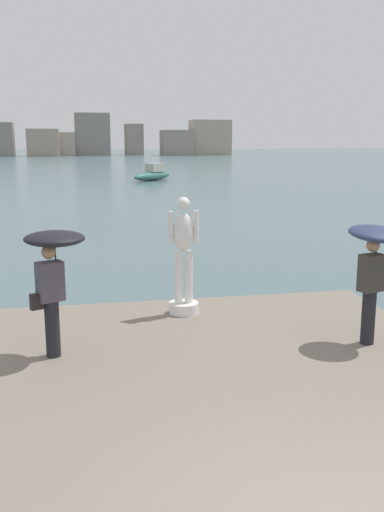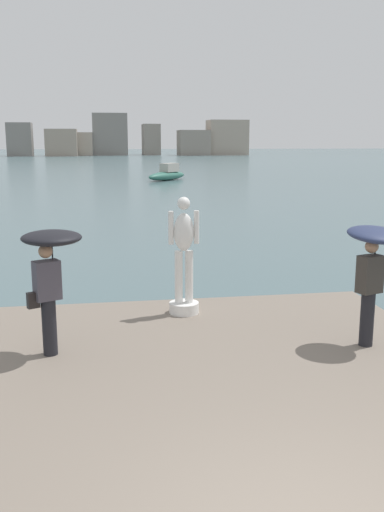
{
  "view_description": "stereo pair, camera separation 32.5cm",
  "coord_description": "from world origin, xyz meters",
  "px_view_note": "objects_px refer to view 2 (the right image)",
  "views": [
    {
      "loc": [
        -1.96,
        -3.72,
        3.65
      ],
      "look_at": [
        0.0,
        6.28,
        1.55
      ],
      "focal_mm": 39.54,
      "sensor_mm": 36.0,
      "label": 1
    },
    {
      "loc": [
        -1.64,
        -3.77,
        3.65
      ],
      "look_at": [
        0.0,
        6.28,
        1.55
      ],
      "focal_mm": 39.54,
      "sensor_mm": 36.0,
      "label": 2
    }
  ],
  "objects_px": {
    "statue_white_figure": "(184,264)",
    "onlooker_left": "(50,261)",
    "boat_far": "(167,174)",
    "onlooker_right": "(373,257)"
  },
  "relations": [
    {
      "from": "statue_white_figure",
      "to": "boat_far",
      "type": "relative_size",
      "value": 0.45
    },
    {
      "from": "statue_white_figure",
      "to": "onlooker_left",
      "type": "bearing_deg",
      "value": -143.02
    },
    {
      "from": "statue_white_figure",
      "to": "onlooker_left",
      "type": "height_order",
      "value": "statue_white_figure"
    },
    {
      "from": "statue_white_figure",
      "to": "onlooker_left",
      "type": "xyz_separation_m",
      "value": [
        -2.3,
        -1.73,
        0.5
      ]
    },
    {
      "from": "statue_white_figure",
      "to": "onlooker_left",
      "type": "relative_size",
      "value": 1.16
    },
    {
      "from": "boat_far",
      "to": "onlooker_left",
      "type": "bearing_deg",
      "value": -99.08
    },
    {
      "from": "statue_white_figure",
      "to": "boat_far",
      "type": "bearing_deg",
      "value": 83.62
    },
    {
      "from": "onlooker_right",
      "to": "onlooker_left",
      "type": "bearing_deg",
      "value": 175.21
    },
    {
      "from": "statue_white_figure",
      "to": "onlooker_left",
      "type": "distance_m",
      "value": 2.92
    },
    {
      "from": "statue_white_figure",
      "to": "onlooker_right",
      "type": "xyz_separation_m",
      "value": [
        2.7,
        -2.15,
        0.49
      ]
    }
  ]
}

